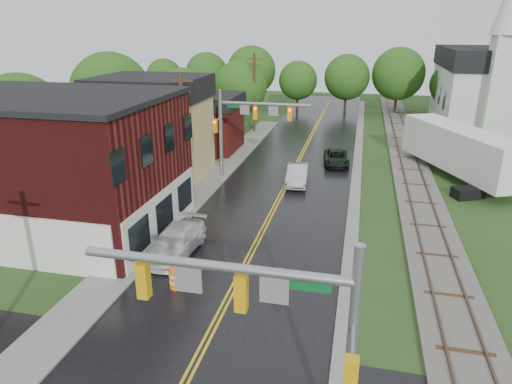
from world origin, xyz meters
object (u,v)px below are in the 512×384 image
(construction_barrel, at_px, (176,278))
(brick_building, at_px, (52,164))
(church, at_px, (487,79))
(tree_left_e, at_px, (241,88))
(tree_left_c, at_px, (184,97))
(tree_left_b, at_px, (112,95))
(traffic_signal_far, at_px, (246,119))
(traffic_signal_near, at_px, (270,314))
(utility_pole_c, at_px, (254,92))
(semi_trailer, at_px, (460,149))
(suv_dark, at_px, (336,158))
(utility_pole_b, at_px, (183,134))
(tree_left_a, at_px, (22,120))
(pickup_white, at_px, (176,242))
(sedan_silver, at_px, (297,175))

(construction_barrel, bearing_deg, brick_building, 152.95)
(church, bearing_deg, tree_left_e, -164.80)
(construction_barrel, bearing_deg, tree_left_c, 110.46)
(tree_left_b, bearing_deg, traffic_signal_far, -18.81)
(traffic_signal_far, bearing_deg, traffic_signal_near, -74.48)
(traffic_signal_near, relative_size, utility_pole_c, 0.82)
(traffic_signal_near, relative_size, tree_left_b, 0.76)
(semi_trailer, bearing_deg, suv_dark, 171.78)
(brick_building, xyz_separation_m, tree_left_c, (-1.36, 24.90, 0.36))
(utility_pole_b, distance_m, construction_barrel, 13.35)
(tree_left_c, bearing_deg, tree_left_e, 50.19)
(tree_left_c, distance_m, construction_barrel, 32.15)
(tree_left_a, height_order, pickup_white, tree_left_a)
(sedan_silver, height_order, semi_trailer, semi_trailer)
(traffic_signal_near, xyz_separation_m, tree_left_c, (-17.32, 37.90, -0.46))
(suv_dark, bearing_deg, tree_left_c, 150.90)
(utility_pole_c, bearing_deg, suv_dark, -47.80)
(brick_building, bearing_deg, sedan_silver, 41.19)
(church, relative_size, tree_left_e, 2.45)
(tree_left_e, xyz_separation_m, semi_trailer, (22.32, -14.70, -2.39))
(church, xyz_separation_m, tree_left_a, (-39.85, -31.84, -0.72))
(church, distance_m, semi_trailer, 23.71)
(tree_left_c, distance_m, tree_left_e, 7.82)
(utility_pole_c, relative_size, tree_left_b, 0.93)
(pickup_white, bearing_deg, construction_barrel, -65.22)
(utility_pole_c, bearing_deg, traffic_signal_far, -78.91)
(church, xyz_separation_m, tree_left_c, (-33.85, -13.84, -1.32))
(tree_left_b, distance_m, construction_barrel, 27.12)
(semi_trailer, bearing_deg, construction_barrel, -127.32)
(sedan_silver, bearing_deg, tree_left_a, -171.34)
(tree_left_b, height_order, tree_left_c, tree_left_b)
(traffic_signal_far, relative_size, utility_pole_c, 0.82)
(traffic_signal_near, relative_size, semi_trailer, 0.55)
(traffic_signal_far, bearing_deg, tree_left_e, 105.89)
(suv_dark, xyz_separation_m, pickup_white, (-7.53, -19.38, 0.09))
(traffic_signal_far, height_order, semi_trailer, traffic_signal_far)
(tree_left_c, bearing_deg, construction_barrel, -69.54)
(tree_left_c, distance_m, suv_dark, 19.20)
(tree_left_e, distance_m, sedan_silver, 21.93)
(tree_left_c, bearing_deg, brick_building, -86.86)
(sedan_silver, relative_size, semi_trailer, 0.34)
(church, height_order, semi_trailer, church)
(brick_building, distance_m, semi_trailer, 30.64)
(semi_trailer, bearing_deg, sedan_silver, -160.14)
(semi_trailer, bearing_deg, tree_left_b, 178.72)
(traffic_signal_far, relative_size, tree_left_c, 0.96)
(tree_left_c, bearing_deg, pickup_white, -69.77)
(tree_left_c, distance_m, pickup_white, 28.63)
(church, height_order, sedan_silver, church)
(pickup_white, bearing_deg, brick_building, 170.85)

